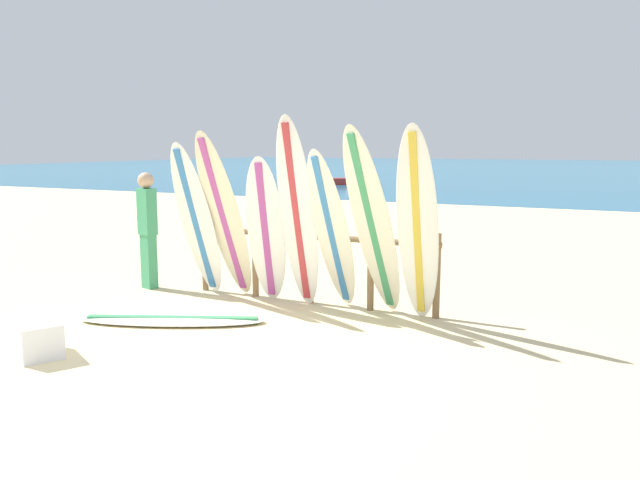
{
  "coord_description": "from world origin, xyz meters",
  "views": [
    {
      "loc": [
        3.82,
        -4.7,
        2.14
      ],
      "look_at": [
        0.04,
        3.08,
        0.83
      ],
      "focal_mm": 35.12,
      "sensor_mm": 36.0,
      "label": 1
    }
  ],
  "objects": [
    {
      "name": "surfboard_leaning_center_left",
      "position": [
        -0.48,
        2.48,
        1.01
      ],
      "size": [
        0.63,
        0.66,
        2.02
      ],
      "color": "white",
      "rests_on": "ground"
    },
    {
      "name": "small_boat_offshore",
      "position": [
        -9.72,
        27.56,
        0.26
      ],
      "size": [
        2.51,
        1.98,
        0.71
      ],
      "color": "#B22D28",
      "rests_on": "ocean_water"
    },
    {
      "name": "ground_plane",
      "position": [
        0.0,
        0.0,
        0.0
      ],
      "size": [
        120.0,
        120.0,
        0.0
      ],
      "primitive_type": "plane",
      "color": "beige"
    },
    {
      "name": "surfboard_leaning_left",
      "position": [
        -1.08,
        2.38,
        1.17
      ],
      "size": [
        0.58,
        1.04,
        2.35
      ],
      "color": "beige",
      "rests_on": "ground"
    },
    {
      "name": "beachgoer_standing",
      "position": [
        -2.56,
        2.52,
        0.96
      ],
      "size": [
        0.32,
        0.26,
        1.75
      ],
      "color": "#3F9966",
      "rests_on": "ground"
    },
    {
      "name": "surfboard_leaning_right",
      "position": [
        1.11,
        2.34,
        1.2
      ],
      "size": [
        0.7,
        1.21,
        2.39
      ],
      "color": "silver",
      "rests_on": "ground"
    },
    {
      "name": "surfboard_leaning_far_left",
      "position": [
        -1.54,
        2.37,
        1.1
      ],
      "size": [
        0.64,
        0.84,
        2.2
      ],
      "color": "white",
      "rests_on": "ground"
    },
    {
      "name": "surfboard_leaning_far_right",
      "position": [
        1.65,
        2.39,
        1.2
      ],
      "size": [
        0.53,
        0.74,
        2.4
      ],
      "color": "white",
      "rests_on": "ground"
    },
    {
      "name": "surfboard_lying_on_sand",
      "position": [
        -1.04,
        1.17,
        0.04
      ],
      "size": [
        2.31,
        1.44,
        0.08
      ],
      "color": "white",
      "rests_on": "ground"
    },
    {
      "name": "ocean_water",
      "position": [
        0.0,
        58.0,
        0.0
      ],
      "size": [
        120.0,
        80.0,
        0.01
      ],
      "primitive_type": "cube",
      "color": "#196B93",
      "rests_on": "ground"
    },
    {
      "name": "surfboard_leaning_center",
      "position": [
        0.04,
        2.41,
        1.27
      ],
      "size": [
        0.57,
        0.66,
        2.53
      ],
      "color": "white",
      "rests_on": "ground"
    },
    {
      "name": "surfboard_leaning_center_right",
      "position": [
        0.53,
        2.42,
        1.06
      ],
      "size": [
        0.5,
        1.07,
        2.12
      ],
      "color": "white",
      "rests_on": "ground"
    },
    {
      "name": "surfboard_rack",
      "position": [
        0.04,
        2.78,
        0.67
      ],
      "size": [
        3.62,
        0.09,
        1.07
      ],
      "color": "olive",
      "rests_on": "ground"
    },
    {
      "name": "cooler_box",
      "position": [
        -1.5,
        -0.39,
        0.18
      ],
      "size": [
        0.72,
        0.64,
        0.36
      ],
      "primitive_type": "cube",
      "rotation": [
        0.0,
        0.0,
        -0.5
      ],
      "color": "white",
      "rests_on": "ground"
    }
  ]
}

